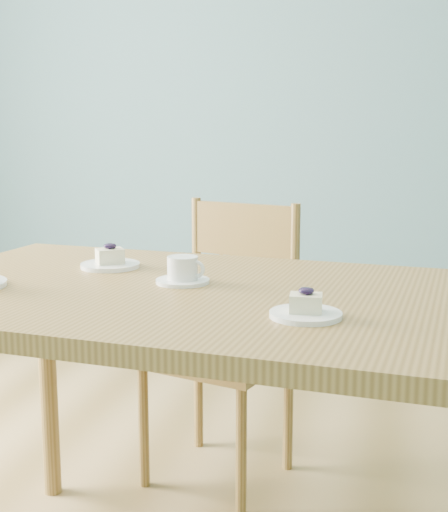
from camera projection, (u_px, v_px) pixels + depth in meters
The scene contains 6 objects.
room at pixel (154, 45), 1.75m from camera, with size 5.01×5.01×2.71m.
dining_table at pixel (213, 325), 1.60m from camera, with size 1.55×0.98×0.79m.
dining_chair at pixel (224, 339), 2.33m from camera, with size 0.51×0.49×0.91m.
cheesecake_plate_near at pixel (306, 310), 1.36m from camera, with size 0.14×0.14×0.06m.
cheesecake_plate_far at pixel (110, 261), 1.83m from camera, with size 0.15×0.15×0.06m.
coffee_cup at pixel (183, 272), 1.65m from camera, with size 0.13×0.13×0.06m.
Camera 1 is at (0.60, -1.72, 1.15)m, focal length 50.00 mm.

